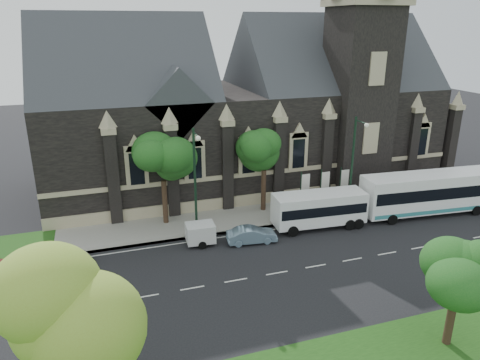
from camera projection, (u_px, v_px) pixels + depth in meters
name	position (u px, v px, depth m)	size (l,w,h in m)	color
ground	(277.00, 273.00, 31.07)	(160.00, 160.00, 0.00)	black
sidewalk	(236.00, 219.00, 39.56)	(80.00, 5.00, 0.15)	gray
museum	(255.00, 107.00, 46.69)	(40.00, 17.70, 29.90)	black
tree_park_near	(91.00, 292.00, 17.61)	(4.42, 4.42, 8.56)	black
tree_park_east	(460.00, 266.00, 22.99)	(3.40, 3.40, 6.28)	black
tree_walk_right	(266.00, 149.00, 39.68)	(4.08, 4.08, 7.80)	black
tree_walk_left	(164.00, 160.00, 37.05)	(3.91, 3.91, 7.64)	black
street_lamp_near	(354.00, 161.00, 38.67)	(0.36, 1.88, 9.00)	black
street_lamp_mid	(196.00, 178.00, 34.55)	(0.36, 1.88, 9.00)	black
banner_flag_left	(304.00, 188.00, 40.19)	(0.90, 0.10, 4.00)	black
banner_flag_center	(323.00, 186.00, 40.78)	(0.90, 0.10, 4.00)	black
banner_flag_right	(343.00, 184.00, 41.37)	(0.90, 0.10, 4.00)	black
tour_coach	(432.00, 192.00, 40.15)	(13.20, 3.86, 3.80)	white
shuttle_bus	(319.00, 208.00, 37.61)	(7.97, 3.20, 3.02)	white
box_trailer	(200.00, 233.00, 34.84)	(3.23, 1.90, 1.70)	silver
sedan	(252.00, 235.00, 35.20)	(1.37, 3.94, 1.30)	#7B9AB1
car_far_white	(56.00, 259.00, 31.54)	(1.87, 4.59, 1.33)	silver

